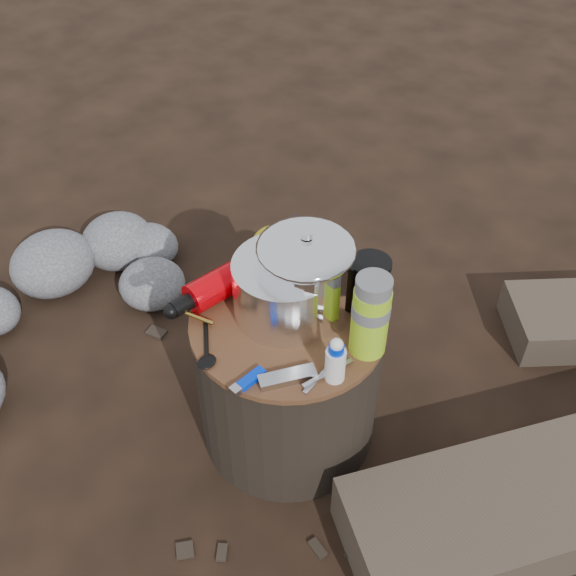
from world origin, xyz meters
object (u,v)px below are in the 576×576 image
Objects in this scene: fuel_bottle at (232,278)px; thermos at (370,316)px; travel_mug at (369,284)px; stump at (288,378)px; camping_pot at (306,274)px.

thermos is (0.33, 0.03, 0.06)m from fuel_bottle.
thermos is 1.52× the size of travel_mug.
fuel_bottle reaches higher than stump.
thermos is at bearing 18.25° from fuel_bottle.
fuel_bottle is (-0.16, -0.05, -0.07)m from camping_pot.
fuel_bottle is at bearing 178.92° from stump.
thermos reaches higher than travel_mug.
stump is 1.46× the size of fuel_bottle.
camping_pot is 0.18m from fuel_bottle.
stump is at bearing -168.29° from thermos.
camping_pot is (0.01, 0.05, 0.29)m from stump.
camping_pot is at bearing 83.66° from stump.
camping_pot is 1.07× the size of thermos.
camping_pot is 0.70× the size of fuel_bottle.
stump is 2.24× the size of thermos.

